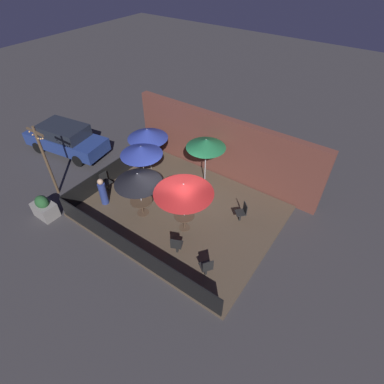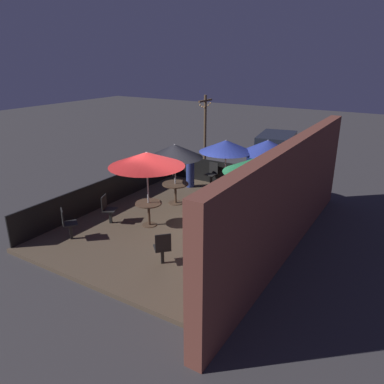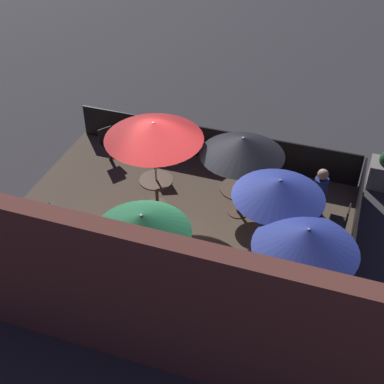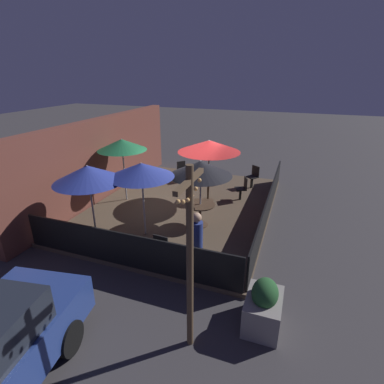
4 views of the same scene
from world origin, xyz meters
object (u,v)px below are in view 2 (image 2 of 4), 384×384
Objects in this scene: patio_umbrella_0 at (147,159)px; patio_umbrella_3 at (226,146)px; patio_umbrella_4 at (268,147)px; light_post at (205,130)px; dining_table_0 at (149,208)px; parked_car_0 at (276,150)px; patio_chair_0 at (163,247)px; patio_chair_2 at (212,173)px; patio_umbrella_1 at (175,151)px; patio_umbrella_2 at (255,165)px; patio_chair_1 at (108,208)px; patio_chair_3 at (67,223)px; patron_0 at (190,172)px; planter_box at (172,163)px; dining_table_1 at (175,187)px.

patio_umbrella_0 is 1.04× the size of patio_umbrella_3.
patio_umbrella_0 reaches higher than patio_umbrella_4.
light_post reaches higher than patio_umbrella_3.
dining_table_0 is 0.17× the size of parked_car_0.
patio_chair_0 is 0.95× the size of patio_chair_2.
patio_umbrella_1 reaches higher than patio_chair_2.
patio_umbrella_2 is 2.61× the size of patio_chair_1.
light_post reaches higher than patio_umbrella_2.
patron_0 is at bearing 29.76° from patio_chair_3.
parked_car_0 is at bearing -41.53° from patio_chair_0.
light_post reaches higher than patio_umbrella_1.
patio_umbrella_0 reaches higher than dining_table_0.
patio_umbrella_3 is at bearing -137.02° from patio_umbrella_2.
patio_chair_2 is (-3.40, -3.19, -1.64)m from patio_umbrella_2.
patio_umbrella_0 is 2.61× the size of patio_chair_0.
patio_umbrella_4 is 2.77× the size of dining_table_0.
patio_chair_1 is 6.10m from planter_box.
patio_chair_0 is 8.72m from light_post.
planter_box is (-7.04, -4.54, -0.13)m from patio_chair_0.
patio_chair_0 is at bearing -45.20° from patio_chair_1.
patio_umbrella_4 is 1.68× the size of patron_0.
parked_car_0 is (-3.36, 3.74, 0.37)m from planter_box.
patio_chair_0 is (4.77, 0.69, -1.56)m from patio_umbrella_3.
patio_umbrella_1 is 0.45× the size of parked_car_0.
patron_0 is at bearing -125.99° from patio_umbrella_2.
dining_table_1 is 0.70× the size of patron_0.
patio_chair_0 is at bearing -163.91° from patron_0.
patio_umbrella_2 is 5.01m from patron_0.
patio_umbrella_1 is 2.30× the size of dining_table_1.
patio_chair_1 reaches higher than dining_table_0.
patio_umbrella_2 reaches higher than parked_car_0.
patio_chair_1 is at bearing -66.18° from dining_table_0.
planter_box is at bearing -106.66° from patio_umbrella_4.
patio_umbrella_4 is 3.53m from dining_table_1.
light_post is 3.70m from parked_car_0.
patio_chair_1 is 1.46m from patio_chair_3.
patio_umbrella_2 is (-0.99, 3.00, 0.03)m from patio_umbrella_0.
patio_chair_2 is at bearing -177.64° from patio_umbrella_0.
light_post reaches higher than patron_0.
patio_chair_3 is 0.87× the size of planter_box.
patio_umbrella_3 is 4.14m from light_post.
patio_chair_0 is (3.67, 2.09, -1.44)m from patio_umbrella_1.
patio_umbrella_2 reaches higher than dining_table_0.
patio_umbrella_1 is 2.63× the size of dining_table_0.
patio_chair_0 is (5.52, -0.56, -1.54)m from patio_umbrella_4.
patio_umbrella_3 is at bearing 47.24° from patio_chair_2.
patio_chair_2 is at bearing 24.31° from patio_chair_3.
patio_umbrella_3 is 4.78m from planter_box.
patio_umbrella_3 is 2.08× the size of planter_box.
patio_umbrella_0 is at bearing -15.41° from parked_car_0.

